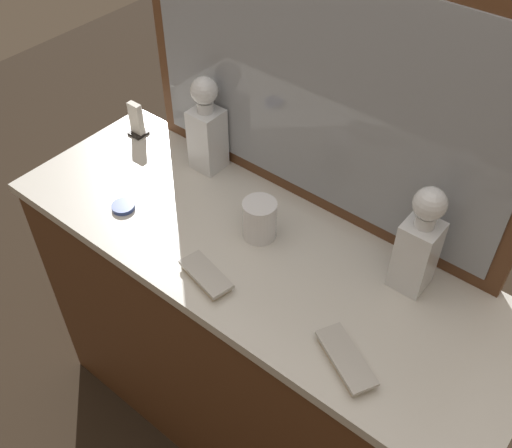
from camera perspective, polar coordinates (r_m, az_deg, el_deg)
The scene contains 10 objects.
ground_plane at distance 2.25m, azimuth 0.00°, elevation -18.43°, with size 6.00×6.00×0.00m, color #2D2319.
dresser at distance 1.86m, azimuth 0.00°, elevation -11.92°, with size 1.41×0.51×0.91m.
dresser_mirror at distance 1.44m, azimuth 6.03°, elevation 12.46°, with size 1.09×0.03×0.67m.
crystal_decanter_far_left at distance 1.69m, azimuth -4.73°, elevation 8.76°, with size 0.08×0.08×0.29m.
crystal_decanter_rear at distance 1.39m, azimuth 15.30°, elevation -2.32°, with size 0.08×0.08×0.29m.
crystal_tumbler_left at distance 1.50m, azimuth 0.35°, elevation 0.33°, with size 0.09×0.09×0.11m.
silver_brush_front at distance 1.43m, azimuth -4.83°, elevation -4.99°, with size 0.16×0.09×0.02m.
silver_brush_far_right at distance 1.30m, azimuth 8.64°, elevation -12.76°, with size 0.18×0.13×0.02m.
porcelain_dish at distance 1.64m, azimuth -12.67°, elevation 1.63°, with size 0.06×0.06×0.01m.
napkin_holder at distance 1.89m, azimuth -11.42°, elevation 9.64°, with size 0.05×0.05×0.11m.
Camera 1 is at (0.66, -0.81, 1.99)m, focal length 41.54 mm.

